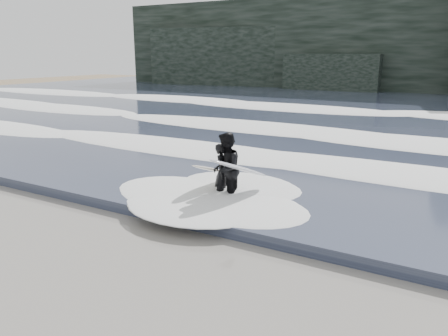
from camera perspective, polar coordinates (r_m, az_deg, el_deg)
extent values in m
plane|color=olive|center=(8.44, -16.29, -14.78)|extent=(120.00, 120.00, 0.00)
cube|color=#2E3549|center=(34.61, 20.71, 7.31)|extent=(90.00, 52.00, 0.30)
cube|color=black|center=(51.25, 24.53, 14.53)|extent=(70.00, 9.00, 10.00)
ellipsoid|color=white|center=(15.43, 8.16, 0.84)|extent=(60.00, 3.20, 0.20)
ellipsoid|color=white|center=(21.96, 15.02, 4.68)|extent=(60.00, 4.00, 0.24)
ellipsoid|color=white|center=(30.66, 19.49, 7.14)|extent=(60.00, 4.80, 0.30)
imported|color=black|center=(12.24, -0.23, -0.61)|extent=(0.57, 0.70, 1.66)
ellipsoid|color=silver|center=(12.47, -1.70, -0.17)|extent=(0.55, 1.80, 0.69)
imported|color=black|center=(11.94, 0.23, -0.12)|extent=(1.04, 1.17, 2.02)
ellipsoid|color=white|center=(11.72, 2.02, -0.03)|extent=(1.22, 2.19, 0.91)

